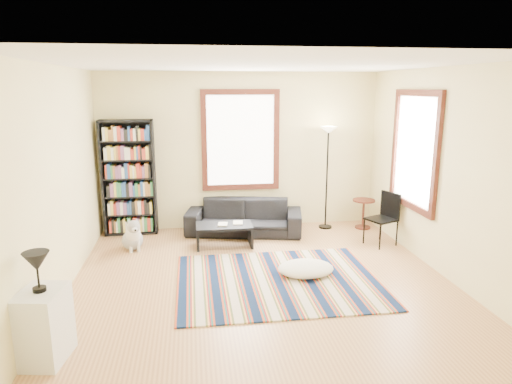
{
  "coord_description": "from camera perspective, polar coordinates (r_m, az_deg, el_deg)",
  "views": [
    {
      "loc": [
        -0.87,
        -5.65,
        2.53
      ],
      "look_at": [
        0.0,
        0.5,
        1.1
      ],
      "focal_mm": 32.0,
      "sensor_mm": 36.0,
      "label": 1
    }
  ],
  "objects": [
    {
      "name": "floor",
      "position": [
        6.27,
        0.66,
        -11.32
      ],
      "size": [
        5.0,
        5.0,
        0.1
      ],
      "primitive_type": "cube",
      "color": "tan",
      "rests_on": "ground"
    },
    {
      "name": "ceiling",
      "position": [
        5.73,
        0.73,
        16.16
      ],
      "size": [
        5.0,
        5.0,
        0.1
      ],
      "primitive_type": "cube",
      "color": "white",
      "rests_on": "floor"
    },
    {
      "name": "wall_back",
      "position": [
        8.33,
        -1.99,
        5.15
      ],
      "size": [
        5.0,
        0.1,
        2.8
      ],
      "primitive_type": "cube",
      "color": "#F0E8A1",
      "rests_on": "floor"
    },
    {
      "name": "wall_front",
      "position": [
        3.41,
        7.27,
        -6.47
      ],
      "size": [
        5.0,
        0.1,
        2.8
      ],
      "primitive_type": "cube",
      "color": "#F0E8A1",
      "rests_on": "floor"
    },
    {
      "name": "wall_left",
      "position": [
        6.0,
        -24.14,
        0.96
      ],
      "size": [
        0.1,
        5.0,
        2.8
      ],
      "primitive_type": "cube",
      "color": "#F0E8A1",
      "rests_on": "floor"
    },
    {
      "name": "wall_right",
      "position": [
        6.7,
        22.79,
        2.24
      ],
      "size": [
        0.1,
        5.0,
        2.8
      ],
      "primitive_type": "cube",
      "color": "#F0E8A1",
      "rests_on": "floor"
    },
    {
      "name": "window_back",
      "position": [
        8.22,
        -1.95,
        6.46
      ],
      "size": [
        1.2,
        0.06,
        1.6
      ],
      "primitive_type": "cube",
      "color": "white",
      "rests_on": "wall_back"
    },
    {
      "name": "window_right",
      "position": [
        7.33,
        19.22,
        4.95
      ],
      "size": [
        0.06,
        1.2,
        1.6
      ],
      "primitive_type": "cube",
      "color": "white",
      "rests_on": "wall_right"
    },
    {
      "name": "rug",
      "position": [
        6.21,
        2.74,
        -11.0
      ],
      "size": [
        2.66,
        2.13,
        0.02
      ],
      "primitive_type": "cube",
      "color": "#0B1A3A",
      "rests_on": "floor"
    },
    {
      "name": "sofa",
      "position": [
        8.07,
        -1.5,
        -3.14
      ],
      "size": [
        2.13,
        1.18,
        0.59
      ],
      "primitive_type": "imported",
      "rotation": [
        0.0,
        0.0,
        -0.2
      ],
      "color": "black",
      "rests_on": "floor"
    },
    {
      "name": "bookshelf",
      "position": [
        8.19,
        -15.6,
        1.71
      ],
      "size": [
        0.9,
        0.3,
        2.0
      ],
      "primitive_type": "cube",
      "color": "black",
      "rests_on": "floor"
    },
    {
      "name": "coffee_table",
      "position": [
        7.47,
        -3.98,
        -5.4
      ],
      "size": [
        0.99,
        0.7,
        0.36
      ],
      "primitive_type": "cube",
      "rotation": [
        0.0,
        0.0,
        -0.24
      ],
      "color": "black",
      "rests_on": "floor"
    },
    {
      "name": "book_a",
      "position": [
        7.41,
        -4.78,
        -4.04
      ],
      "size": [
        0.18,
        0.23,
        0.02
      ],
      "primitive_type": "imported",
      "rotation": [
        0.0,
        0.0,
        -0.15
      ],
      "color": "beige",
      "rests_on": "coffee_table"
    },
    {
      "name": "book_b",
      "position": [
        7.47,
        -2.89,
        -3.87
      ],
      "size": [
        0.18,
        0.23,
        0.02
      ],
      "primitive_type": "imported",
      "rotation": [
        0.0,
        0.0,
        -0.1
      ],
      "color": "beige",
      "rests_on": "coffee_table"
    },
    {
      "name": "floor_cushion",
      "position": [
        6.4,
        6.23,
        -9.48
      ],
      "size": [
        0.86,
        0.7,
        0.19
      ],
      "primitive_type": "ellipsoid",
      "rotation": [
        0.0,
        0.0,
        0.17
      ],
      "color": "white",
      "rests_on": "floor"
    },
    {
      "name": "floor_lamp",
      "position": [
        8.32,
        8.84,
        1.71
      ],
      "size": [
        0.35,
        0.35,
        1.86
      ],
      "primitive_type": null,
      "rotation": [
        0.0,
        0.0,
        0.18
      ],
      "color": "black",
      "rests_on": "floor"
    },
    {
      "name": "side_table",
      "position": [
        8.57,
        13.26,
        -2.68
      ],
      "size": [
        0.5,
        0.5,
        0.54
      ],
      "primitive_type": "cylinder",
      "rotation": [
        0.0,
        0.0,
        -0.29
      ],
      "color": "#491B12",
      "rests_on": "floor"
    },
    {
      "name": "folding_chair",
      "position": [
        7.71,
        15.37,
        -3.32
      ],
      "size": [
        0.54,
        0.53,
        0.86
      ],
      "primitive_type": "cube",
      "rotation": [
        0.0,
        0.0,
        0.41
      ],
      "color": "black",
      "rests_on": "floor"
    },
    {
      "name": "white_cabinet",
      "position": [
        4.88,
        -25.0,
        -14.91
      ],
      "size": [
        0.46,
        0.56,
        0.7
      ],
      "primitive_type": "cube",
      "rotation": [
        0.0,
        0.0,
        -0.17
      ],
      "color": "silver",
      "rests_on": "floor"
    },
    {
      "name": "table_lamp",
      "position": [
        4.66,
        -25.64,
        -8.99
      ],
      "size": [
        0.3,
        0.3,
        0.38
      ],
      "primitive_type": null,
      "rotation": [
        0.0,
        0.0,
        0.28
      ],
      "color": "black",
      "rests_on": "white_cabinet"
    },
    {
      "name": "dog",
      "position": [
        7.53,
        -15.23,
        -5.05
      ],
      "size": [
        0.51,
        0.61,
        0.52
      ],
      "primitive_type": null,
      "rotation": [
        0.0,
        0.0,
        0.3
      ],
      "color": "#B6B6B6",
      "rests_on": "floor"
    }
  ]
}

